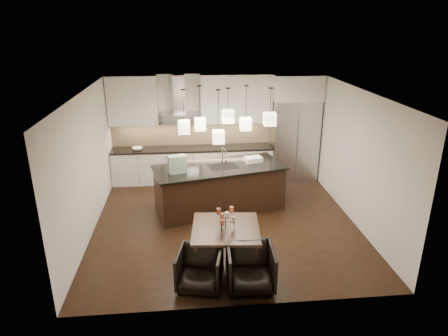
{
  "coord_description": "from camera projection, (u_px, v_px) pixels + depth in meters",
  "views": [
    {
      "loc": [
        -0.77,
        -7.68,
        4.09
      ],
      "look_at": [
        0.0,
        0.2,
        1.15
      ],
      "focal_mm": 32.0,
      "sensor_mm": 36.0,
      "label": 1
    }
  ],
  "objects": [
    {
      "name": "backsplash",
      "position": [
        192.0,
        133.0,
        10.72
      ],
      "size": [
        4.21,
        0.02,
        0.63
      ],
      "primitive_type": "cube",
      "color": "tan",
      "rests_on": "countertop"
    },
    {
      "name": "pendant_c",
      "position": [
        228.0,
        116.0,
        8.32
      ],
      "size": [
        0.24,
        0.24,
        0.26
      ],
      "primitive_type": "cube",
      "color": "beige",
      "rests_on": "ceiling"
    },
    {
      "name": "armchair_right",
      "position": [
        250.0,
        267.0,
        6.42
      ],
      "size": [
        0.79,
        0.81,
        0.7
      ],
      "primitive_type": "imported",
      "rotation": [
        0.0,
        0.0,
        -0.05
      ],
      "color": "black",
      "rests_on": "floor"
    },
    {
      "name": "dining_table",
      "position": [
        226.0,
        245.0,
        7.07
      ],
      "size": [
        1.26,
        1.26,
        0.7
      ],
      "primitive_type": null,
      "rotation": [
        0.0,
        0.0,
        -0.09
      ],
      "color": "black",
      "rests_on": "floor"
    },
    {
      "name": "candle_d",
      "position": [
        232.0,
        209.0,
        6.92
      ],
      "size": [
        0.08,
        0.08,
        0.09
      ],
      "primitive_type": "cylinder",
      "rotation": [
        0.0,
        0.0,
        -0.09
      ],
      "color": "#D16638",
      "rests_on": "candelabra"
    },
    {
      "name": "upper_cab_left",
      "position": [
        132.0,
        101.0,
        10.1
      ],
      "size": [
        1.25,
        0.35,
        1.25
      ],
      "primitive_type": "cube",
      "color": "silver",
      "rests_on": "wall_back"
    },
    {
      "name": "pendant_b",
      "position": [
        200.0,
        124.0,
        8.69
      ],
      "size": [
        0.24,
        0.24,
        0.26
      ],
      "primitive_type": "cube",
      "color": "beige",
      "rests_on": "ceiling"
    },
    {
      "name": "upper_cab_right",
      "position": [
        236.0,
        99.0,
        10.35
      ],
      "size": [
        1.85,
        0.35,
        1.25
      ],
      "primitive_type": "cube",
      "color": "silver",
      "rests_on": "wall_back"
    },
    {
      "name": "candle_a",
      "position": [
        233.0,
        219.0,
        6.89
      ],
      "size": [
        0.08,
        0.08,
        0.09
      ],
      "primitive_type": "cylinder",
      "rotation": [
        0.0,
        0.0,
        -0.09
      ],
      "color": "beige",
      "rests_on": "candelabra"
    },
    {
      "name": "wall_left",
      "position": [
        87.0,
        164.0,
        7.92
      ],
      "size": [
        0.02,
        5.5,
        2.8
      ],
      "primitive_type": "cube",
      "color": "silver",
      "rests_on": "ground"
    },
    {
      "name": "fridge_panel",
      "position": [
        297.0,
        87.0,
        10.21
      ],
      "size": [
        1.26,
        0.72,
        0.65
      ],
      "primitive_type": "cube",
      "color": "silver",
      "rests_on": "refrigerator"
    },
    {
      "name": "wall_front",
      "position": [
        245.0,
        224.0,
        5.6
      ],
      "size": [
        5.5,
        0.02,
        2.8
      ],
      "primitive_type": "cube",
      "color": "silver",
      "rests_on": "ground"
    },
    {
      "name": "pendant_d",
      "position": [
        246.0,
        124.0,
        8.72
      ],
      "size": [
        0.24,
        0.24,
        0.26
      ],
      "primitive_type": "cube",
      "color": "beige",
      "rests_on": "ceiling"
    },
    {
      "name": "hood_chimney",
      "position": [
        179.0,
        94.0,
        10.18
      ],
      "size": [
        0.3,
        0.28,
        0.96
      ],
      "primitive_type": "cube",
      "color": "#B7B7BA",
      "rests_on": "hood_canopy"
    },
    {
      "name": "pendant_a",
      "position": [
        184.0,
        127.0,
        8.22
      ],
      "size": [
        0.24,
        0.24,
        0.26
      ],
      "primitive_type": "cube",
      "color": "beige",
      "rests_on": "ceiling"
    },
    {
      "name": "pendant_e",
      "position": [
        270.0,
        119.0,
        8.34
      ],
      "size": [
        0.24,
        0.24,
        0.26
      ],
      "primitive_type": "cube",
      "color": "beige",
      "rests_on": "ceiling"
    },
    {
      "name": "ceiling",
      "position": [
        225.0,
        91.0,
        7.68
      ],
      "size": [
        5.5,
        5.5,
        0.02
      ],
      "primitive_type": "cube",
      "color": "white",
      "rests_on": "wall_back"
    },
    {
      "name": "candle_f",
      "position": [
        227.0,
        215.0,
        6.73
      ],
      "size": [
        0.08,
        0.08,
        0.09
      ],
      "primitive_type": "cylinder",
      "rotation": [
        0.0,
        0.0,
        -0.09
      ],
      "color": "beige",
      "rests_on": "candelabra"
    },
    {
      "name": "candelabra",
      "position": [
        226.0,
        217.0,
        6.88
      ],
      "size": [
        0.36,
        0.36,
        0.41
      ],
      "primitive_type": null,
      "rotation": [
        0.0,
        0.0,
        -0.09
      ],
      "color": "black",
      "rests_on": "dining_table"
    },
    {
      "name": "countertop",
      "position": [
        192.0,
        148.0,
        10.55
      ],
      "size": [
        4.21,
        0.66,
        0.04
      ],
      "primitive_type": "cube",
      "color": "black",
      "rests_on": "lower_cabinets"
    },
    {
      "name": "hood_canopy",
      "position": [
        180.0,
        118.0,
        10.29
      ],
      "size": [
        0.9,
        0.52,
        0.24
      ],
      "primitive_type": "cube",
      "color": "#B7B7BA",
      "rests_on": "wall_back"
    },
    {
      "name": "faucet",
      "position": [
        222.0,
        155.0,
        8.95
      ],
      "size": [
        0.17,
        0.29,
        0.42
      ],
      "primitive_type": null,
      "rotation": [
        0.0,
        0.0,
        0.23
      ],
      "color": "silver",
      "rests_on": "island_top"
    },
    {
      "name": "pendant_f",
      "position": [
        218.0,
        137.0,
        8.26
      ],
      "size": [
        0.24,
        0.24,
        0.26
      ],
      "primitive_type": "cube",
      "color": "beige",
      "rests_on": "ceiling"
    },
    {
      "name": "tote_bag",
      "position": [
        177.0,
        164.0,
        8.47
      ],
      "size": [
        0.42,
        0.28,
        0.38
      ],
      "primitive_type": "cube",
      "rotation": [
        0.0,
        0.0,
        0.23
      ],
      "color": "#276236",
      "rests_on": "island_top"
    },
    {
      "name": "refrigerator",
      "position": [
        294.0,
        140.0,
        10.7
      ],
      "size": [
        1.2,
        0.72,
        2.15
      ],
      "primitive_type": "cube",
      "color": "#B7B7BA",
      "rests_on": "floor"
    },
    {
      "name": "food_container",
      "position": [
        253.0,
        159.0,
        9.17
      ],
      "size": [
        0.43,
        0.35,
        0.11
      ],
      "primitive_type": "cube",
      "rotation": [
        0.0,
        0.0,
        0.23
      ],
      "color": "silver",
      "rests_on": "island_top"
    },
    {
      "name": "candle_e",
      "position": [
        219.0,
        211.0,
        6.86
      ],
      "size": [
        0.08,
        0.08,
        0.09
      ],
      "primitive_type": "cylinder",
      "rotation": [
        0.0,
        0.0,
        -0.09
      ],
      "color": "brown",
      "rests_on": "candelabra"
    },
    {
      "name": "island_body",
      "position": [
        219.0,
        189.0,
        9.07
      ],
      "size": [
        2.97,
        1.73,
        0.98
      ],
      "primitive_type": "cube",
      "rotation": [
        0.0,
        0.0,
        0.23
      ],
      "color": "black",
      "rests_on": "floor"
    },
    {
      "name": "fruit_bowl",
      "position": [
        138.0,
        149.0,
        10.36
      ],
      "size": [
        0.29,
        0.29,
        0.06
      ],
      "primitive_type": "imported",
      "rotation": [
        0.0,
        0.0,
        0.14
      ],
      "color": "silver",
      "rests_on": "countertop"
    },
    {
      "name": "lower_cabinets",
      "position": [
        193.0,
        165.0,
        10.71
      ],
      "size": [
        4.21,
        0.62,
        0.88
      ],
      "primitive_type": "cube",
      "color": "silver",
      "rests_on": "floor"
    },
    {
      "name": "wall_back",
      "position": [
        215.0,
        126.0,
        10.74
      ],
      "size": [
        5.5,
        0.02,
        2.8
      ],
      "primitive_type": "cube",
      "color": "silver",
      "rests_on": "ground"
    },
    {
      "name": "candle_c",
      "position": [
        222.0,
        222.0,
        6.79
      ],
      "size": [
        0.08,
        0.08,
        0.09
      ],
      "primitive_type": "cylinder",
      "rotation": [
        0.0,
        0.0,
        -0.09
      ],
      "color": "brown",
      "rests_on": "candelabra"
    },
    {
      "name": "floor",
      "position": [
        225.0,
        221.0,
        8.66
      ],
      "size": [
        5.5,
        5.5,
        0.02
      ],
      "primitive_type": "cube",
      "color": "black",
      "rests_on": "ground"
    },
    {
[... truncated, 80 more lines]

